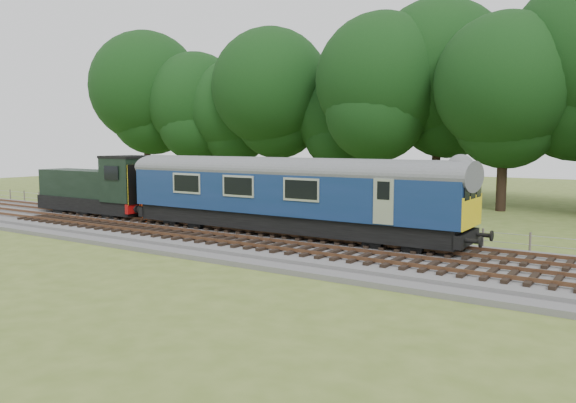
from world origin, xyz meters
The scene contains 9 objects.
ground centered at (0.00, 0.00, 0.00)m, with size 120.00×120.00×0.00m, color #506525.
ballast centered at (0.00, 0.00, 0.17)m, with size 70.00×7.00×0.35m, color #4C4C4F.
track_north centered at (0.00, 1.40, 0.42)m, with size 67.20×2.40×0.21m.
track_south centered at (0.00, -1.60, 0.42)m, with size 67.20×2.40×0.21m.
fence centered at (0.00, 4.50, 0.00)m, with size 64.00×0.12×1.00m, color #6B6054, non-canonical shape.
tree_line centered at (0.00, 22.00, 0.00)m, with size 70.00×8.00×18.00m, color black, non-canonical shape.
dmu_railcar centered at (-0.71, 1.40, 2.61)m, with size 18.05×2.86×3.88m.
shunter_loco centered at (-14.64, 1.40, 1.97)m, with size 8.91×2.60×3.38m.
worker centered at (-9.86, 0.64, 1.33)m, with size 0.72×0.47×1.96m, color #FF460D.
Camera 1 is at (14.40, -21.35, 4.91)m, focal length 35.00 mm.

